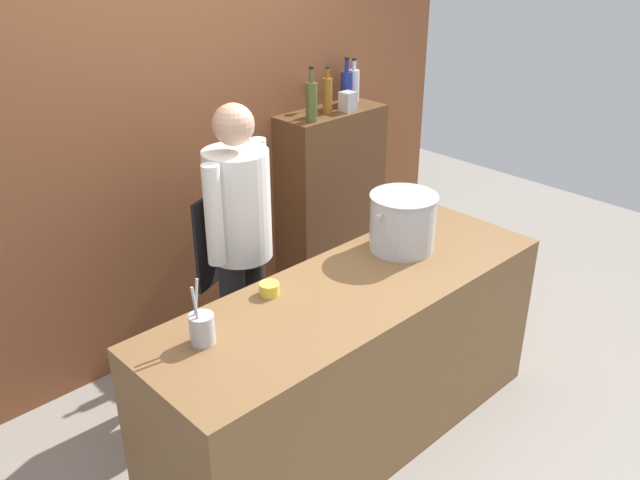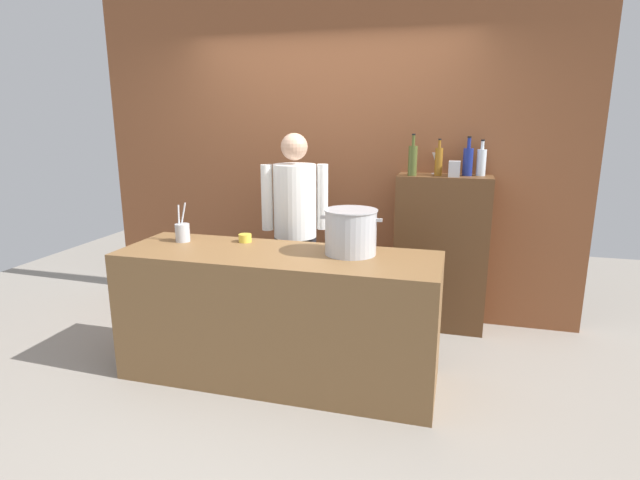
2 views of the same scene
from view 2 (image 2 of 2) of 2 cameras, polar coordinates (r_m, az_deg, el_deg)
ground_plane at (r=3.72m, az=-4.55°, el=-14.94°), size 8.00×8.00×0.00m
brick_back_panel at (r=4.61m, az=1.12°, el=10.25°), size 4.40×0.10×3.00m
prep_counter at (r=3.53m, az=-4.69°, el=-8.52°), size 2.16×0.70×0.90m
bar_cabinet at (r=4.40m, az=13.42°, el=-1.46°), size 0.76×0.32×1.31m
chef at (r=4.07m, az=-2.82°, el=2.14°), size 0.50×0.40×1.66m
stockpot_large at (r=3.32m, az=3.48°, el=0.93°), size 0.41×0.35×0.30m
utensil_crock at (r=3.79m, az=-15.24°, el=0.86°), size 0.10×0.10×0.28m
butter_jar at (r=3.69m, az=-8.44°, el=0.22°), size 0.09×0.09×0.06m
wine_bottle_clear at (r=4.33m, az=17.72°, el=8.40°), size 0.07×0.07×0.29m
wine_bottle_cobalt at (r=4.29m, az=16.32°, el=8.54°), size 0.08×0.08×0.31m
wine_bottle_amber at (r=4.24m, az=13.23°, el=8.66°), size 0.06×0.06×0.30m
wine_bottle_olive at (r=4.19m, az=10.40°, el=8.88°), size 0.07×0.07×0.33m
wine_glass_short at (r=4.37m, az=12.92°, el=8.91°), size 0.07×0.07×0.18m
spice_tin_silver at (r=4.19m, az=14.90°, el=7.74°), size 0.09×0.09×0.13m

